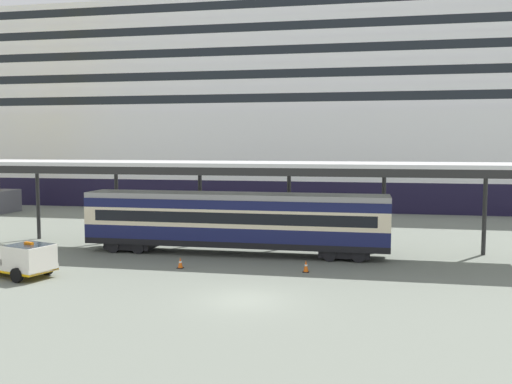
{
  "coord_description": "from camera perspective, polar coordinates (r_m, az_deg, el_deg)",
  "views": [
    {
      "loc": [
        5.43,
        -25.12,
        7.4
      ],
      "look_at": [
        -0.89,
        7.37,
        4.5
      ],
      "focal_mm": 38.78,
      "sensor_mm": 36.0,
      "label": 1
    }
  ],
  "objects": [
    {
      "name": "traffic_cone_near",
      "position": [
        33.45,
        -7.82,
        -7.25
      ],
      "size": [
        0.36,
        0.36,
        0.66
      ],
      "color": "black",
      "rests_on": "ground"
    },
    {
      "name": "service_truck",
      "position": [
        33.77,
        -23.34,
        -6.35
      ],
      "size": [
        5.57,
        3.48,
        2.02
      ],
      "color": "silver",
      "rests_on": "ground"
    },
    {
      "name": "platform_canopy",
      "position": [
        37.09,
        -2.1,
        2.66
      ],
      "size": [
        39.27,
        5.7,
        6.17
      ],
      "color": "silver",
      "rests_on": "ground"
    },
    {
      "name": "ground_plane",
      "position": [
        26.75,
        -1.16,
        -11.06
      ],
      "size": [
        400.0,
        400.0,
        0.0
      ],
      "primitive_type": "plane",
      "color": "slate"
    },
    {
      "name": "train_carriage",
      "position": [
        36.98,
        -2.24,
        -2.92
      ],
      "size": [
        20.29,
        2.81,
        4.11
      ],
      "color": "black",
      "rests_on": "ground"
    },
    {
      "name": "traffic_cone_mid",
      "position": [
        32.27,
        5.17,
        -7.63
      ],
      "size": [
        0.36,
        0.36,
        0.72
      ],
      "color": "black",
      "rests_on": "ground"
    },
    {
      "name": "cruise_ship",
      "position": [
        74.27,
        -2.66,
        7.9
      ],
      "size": [
        154.34,
        24.61,
        32.28
      ],
      "color": "black",
      "rests_on": "ground"
    }
  ]
}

